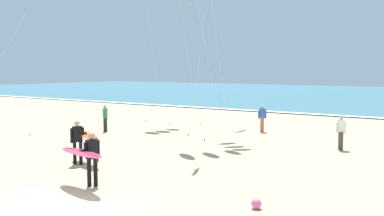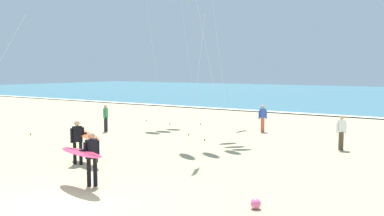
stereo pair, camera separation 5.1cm
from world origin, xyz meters
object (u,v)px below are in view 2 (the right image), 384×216
bystander_white_top (341,132)px  bystander_green_top (106,118)px  surfer_lead (86,154)px  surfer_trailing (82,137)px  beach_ball (256,204)px  bystander_blue_top (263,118)px

bystander_white_top → bystander_green_top: 13.08m
surfer_lead → surfer_trailing: bearing=140.4°
beach_ball → surfer_trailing: bearing=171.8°
bystander_white_top → surfer_lead: bearing=-115.4°
bystander_green_top → surfer_trailing: bearing=-50.9°
bystander_green_top → bystander_blue_top: same height
surfer_lead → surfer_trailing: same height
beach_ball → surfer_lead: bearing=-168.7°
surfer_lead → beach_ball: surfer_lead is taller
bystander_white_top → beach_ball: bystander_white_top is taller
surfer_lead → bystander_blue_top: bearing=90.9°
surfer_trailing → bystander_white_top: surfer_trailing is taller
surfer_trailing → bystander_white_top: (7.63, 8.36, -0.24)m
bystander_blue_top → beach_ball: 13.77m
bystander_green_top → beach_ball: bearing=-30.3°
bystander_blue_top → beach_ball: bystander_blue_top is taller
surfer_trailing → bystander_blue_top: size_ratio=1.48×
bystander_white_top → bystander_blue_top: (-5.23, 3.14, 0.00)m
surfer_trailing → bystander_green_top: bearing=129.1°
surfer_trailing → bystander_green_top: size_ratio=1.48×
bystander_green_top → bystander_blue_top: size_ratio=1.00×
surfer_lead → bystander_white_top: size_ratio=1.44×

